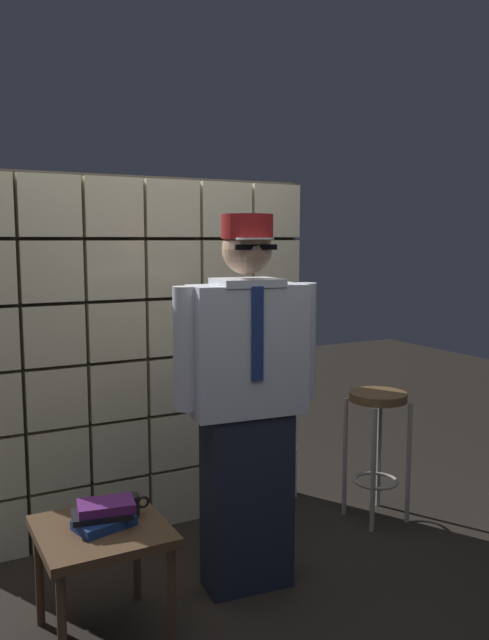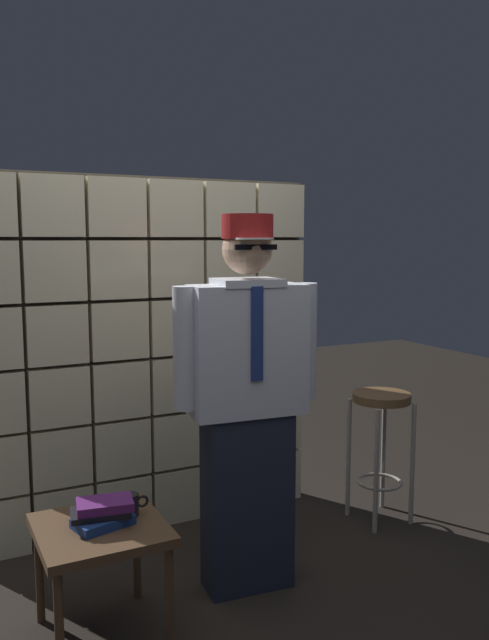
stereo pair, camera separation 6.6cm
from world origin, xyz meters
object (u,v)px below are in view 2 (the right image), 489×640
at_px(book_stack, 103,513).
at_px(bar_stool, 381,426).
at_px(side_table, 101,540).
at_px(coffee_mug, 130,504).
at_px(standing_person, 247,398).

bearing_deg(book_stack, bar_stool, 12.42).
bearing_deg(side_table, coffee_mug, 16.07).
xyz_separation_m(bar_stool, coffee_mug, (-1.63, -0.35, -0.04)).
relative_size(bar_stool, book_stack, 2.81).
relative_size(standing_person, side_table, 3.43).
distance_m(standing_person, bar_stool, 1.14).
bearing_deg(coffee_mug, book_stack, -162.10).
distance_m(bar_stool, coffee_mug, 1.67).
bearing_deg(book_stack, standing_person, 6.56).
bearing_deg(standing_person, side_table, -167.54).
bearing_deg(side_table, standing_person, 6.37).
xyz_separation_m(standing_person, side_table, (-0.73, -0.08, -0.50)).
height_order(bar_stool, book_stack, bar_stool).
distance_m(bar_stool, side_table, 1.82).
bearing_deg(bar_stool, book_stack, -167.58).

